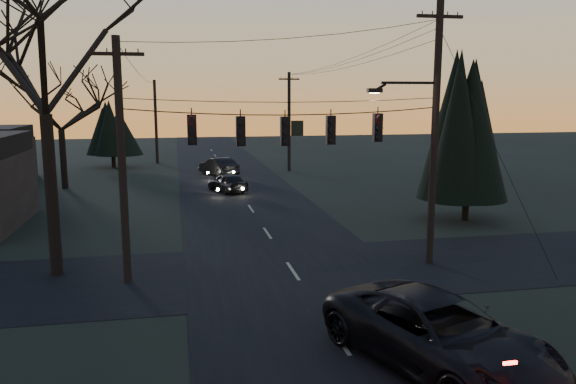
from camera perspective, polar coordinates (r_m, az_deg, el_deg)
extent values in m
cube|color=black|center=(30.84, -3.30, -2.44)|extent=(8.00, 120.00, 0.02)
cube|color=black|center=(21.31, 0.50, -8.06)|extent=(60.00, 7.00, 0.02)
cylinder|color=black|center=(20.24, -0.17, 8.54)|extent=(11.50, 0.04, 0.04)
cylinder|color=black|center=(21.99, -22.87, -0.40)|extent=(0.44, 0.44, 5.89)
cylinder|color=black|center=(31.15, 17.59, -1.29)|extent=(0.36, 0.36, 1.60)
cone|color=black|center=(30.68, 17.94, 5.47)|extent=(4.26, 4.26, 6.55)
cylinder|color=black|center=(42.71, -21.86, 3.10)|extent=(0.44, 0.44, 4.17)
cylinder|color=black|center=(54.01, -17.31, 3.26)|extent=(0.36, 0.36, 1.60)
cone|color=black|center=(53.78, -17.46, 6.24)|extent=(3.99, 3.99, 4.84)
imported|color=black|center=(14.43, 14.98, -13.72)|extent=(4.88, 6.86, 1.74)
imported|color=black|center=(38.55, -6.17, 0.95)|extent=(2.80, 4.11, 1.30)
imported|color=black|center=(46.54, -7.08, 2.56)|extent=(3.19, 4.71, 1.47)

